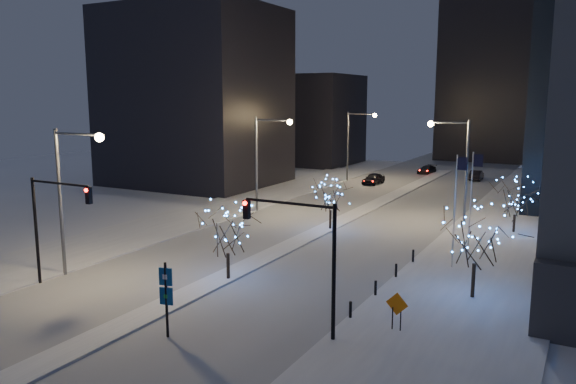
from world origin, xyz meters
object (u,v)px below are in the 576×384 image
Objects in this scene: car_mid at (476,175)px; wayfinding_sign at (166,292)px; holiday_tree_median_far at (331,196)px; holiday_tree_median_near at (228,231)px; traffic_signal_east at (305,245)px; car_far at (427,170)px; holiday_tree_plaza_near at (476,238)px; construction_sign at (397,307)px; street_lamp_east at (457,158)px; car_near at (373,179)px; traffic_signal_west at (51,214)px; holiday_tree_plaza_far at (516,198)px; street_lamp_w_far at (355,136)px; street_lamp_w_near at (70,182)px; street_lamp_w_mid at (265,151)px.

wayfinding_sign is at bearing 85.15° from car_mid.
holiday_tree_median_far is at bearing 79.62° from car_mid.
traffic_signal_east is at bearing -32.58° from holiday_tree_median_near.
car_mid is at bearing -15.15° from car_far.
holiday_tree_plaza_near is 2.75× the size of construction_sign.
street_lamp_east reaches higher than car_near.
traffic_signal_west is 3.47× the size of construction_sign.
traffic_signal_east is at bearing 90.64° from car_mid.
street_lamp_east is 2.16× the size of holiday_tree_median_far.
holiday_tree_plaza_near is at bearing -90.09° from holiday_tree_plaza_far.
street_lamp_w_far is 1.43× the size of traffic_signal_east.
car_far is at bearing 115.69° from holiday_tree_plaza_far.
car_far is at bearing 83.71° from street_lamp_w_near.
street_lamp_w_mid reaches higher than holiday_tree_median_far.
street_lamp_w_mid and street_lamp_east have the same top height.
street_lamp_east is 20.41m from holiday_tree_plaza_near.
traffic_signal_west is 1.40× the size of holiday_tree_plaza_far.
construction_sign is (21.86, 1.58, -5.13)m from street_lamp_w_near.
street_lamp_w_near is 61.95m from car_mid.
car_far is (7.01, 13.59, -5.86)m from street_lamp_w_far.
holiday_tree_plaza_far is (6.53, 28.42, -1.57)m from traffic_signal_east.
car_near is 54.08m from wayfinding_sign.
traffic_signal_west reaches higher than car_near.
car_far is 0.95× the size of holiday_tree_median_far.
car_mid is (-2.53, 60.74, -4.02)m from traffic_signal_east.
holiday_tree_median_near is (9.44, -45.61, -3.12)m from street_lamp_w_far.
street_lamp_w_near reaches higher than car_far.
car_far is at bearing 62.71° from street_lamp_w_far.
traffic_signal_east is at bearing -70.81° from car_far.
traffic_signal_east is (17.88, -26.00, -1.74)m from street_lamp_w_mid.
wayfinding_sign is (-6.01, -3.52, -2.35)m from traffic_signal_east.
holiday_tree_median_near is at bearing 82.16° from car_mid.
street_lamp_w_far is 53.37m from construction_sign.
holiday_tree_median_far is at bearing -77.12° from car_far.
street_lamp_east reaches higher than holiday_tree_median_near.
holiday_tree_median_far is (9.44, -29.18, -3.33)m from street_lamp_w_far.
holiday_tree_median_near is at bearing -112.09° from street_lamp_east.
street_lamp_w_far reaches higher than wayfinding_sign.
street_lamp_w_far and street_lamp_east have the same top height.
wayfinding_sign reaches higher than car_mid.
traffic_signal_east is at bearing -68.85° from holiday_tree_median_far.
traffic_signal_east is 1.51× the size of holiday_tree_median_far.
street_lamp_east is 29.08m from traffic_signal_east.
holiday_tree_median_far is 22.96m from construction_sign.
street_lamp_w_mid reaches higher than holiday_tree_plaza_near.
car_near is (-15.63, 20.86, -5.67)m from street_lamp_east.
car_near is at bearing 86.04° from street_lamp_w_near.
wayfinding_sign is at bearing -111.44° from holiday_tree_plaza_far.
construction_sign is (12.42, -19.23, -1.80)m from holiday_tree_median_far.
holiday_tree_plaza_far is (23.91, 29.42, -1.57)m from traffic_signal_west.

